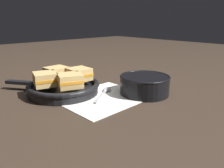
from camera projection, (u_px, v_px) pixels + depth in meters
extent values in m
plane|color=#382B21|center=(115.00, 95.00, 0.79)|extent=(4.00, 4.00, 0.00)
cube|color=white|center=(103.00, 97.00, 0.77)|extent=(0.30, 0.25, 0.00)
cylinder|color=black|center=(144.00, 85.00, 0.80)|extent=(0.18, 0.18, 0.07)
cylinder|color=#DB5B1E|center=(145.00, 80.00, 0.79)|extent=(0.16, 0.16, 0.01)
torus|color=black|center=(145.00, 77.00, 0.79)|extent=(0.18, 0.18, 0.01)
cube|color=silver|center=(101.00, 97.00, 0.76)|extent=(0.10, 0.07, 0.01)
ellipsoid|color=silver|center=(107.00, 89.00, 0.83)|extent=(0.06, 0.05, 0.01)
cylinder|color=black|center=(64.00, 90.00, 0.81)|extent=(0.25, 0.25, 0.02)
torus|color=black|center=(64.00, 85.00, 0.80)|extent=(0.26, 0.26, 0.02)
cube|color=black|center=(20.00, 82.00, 0.84)|extent=(0.08, 0.11, 0.01)
cube|color=#DBB26B|center=(70.00, 84.00, 0.75)|extent=(0.10, 0.10, 0.02)
cube|color=orange|center=(70.00, 80.00, 0.74)|extent=(0.10, 0.10, 0.01)
cube|color=#DBB26B|center=(70.00, 77.00, 0.74)|extent=(0.10, 0.10, 0.02)
cube|color=#DBB26B|center=(79.00, 78.00, 0.83)|extent=(0.08, 0.08, 0.02)
cube|color=orange|center=(79.00, 74.00, 0.83)|extent=(0.08, 0.08, 0.01)
cube|color=#DBB26B|center=(79.00, 71.00, 0.82)|extent=(0.08, 0.08, 0.02)
cube|color=#DBB26B|center=(57.00, 76.00, 0.85)|extent=(0.08, 0.08, 0.02)
cube|color=orange|center=(57.00, 73.00, 0.85)|extent=(0.08, 0.08, 0.01)
cube|color=#DBB26B|center=(57.00, 69.00, 0.84)|extent=(0.08, 0.08, 0.02)
cube|color=#DBB26B|center=(46.00, 83.00, 0.76)|extent=(0.10, 0.10, 0.02)
cube|color=orange|center=(45.00, 79.00, 0.76)|extent=(0.10, 0.10, 0.01)
cube|color=#DBB26B|center=(45.00, 75.00, 0.76)|extent=(0.10, 0.10, 0.02)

